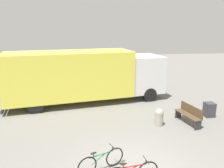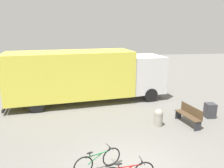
# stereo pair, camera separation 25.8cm
# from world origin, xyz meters

# --- Properties ---
(delivery_truck) EXTENTS (9.82, 3.94, 3.13)m
(delivery_truck) POSITION_xyz_m (-1.31, 7.20, 1.72)
(delivery_truck) COLOR #EAE04C
(delivery_truck) RESTS_ON ground
(park_bench) EXTENTS (0.70, 1.60, 0.89)m
(park_bench) POSITION_xyz_m (3.51, 3.26, 0.48)
(park_bench) COLOR brown
(park_bench) RESTS_ON ground
(bicycle_near) EXTENTS (1.54, 0.73, 0.74)m
(bicycle_near) POSITION_xyz_m (-0.99, 0.25, 0.35)
(bicycle_near) COLOR black
(bicycle_near) RESTS_ON ground
(bollard_near_bench) EXTENTS (0.41, 0.41, 0.84)m
(bollard_near_bench) POSITION_xyz_m (2.01, 3.24, 0.45)
(bollard_near_bench) COLOR #9E998C
(bollard_near_bench) RESTS_ON ground
(utility_box) EXTENTS (0.48, 0.47, 0.74)m
(utility_box) POSITION_xyz_m (4.95, 3.91, 0.37)
(utility_box) COLOR #38383D
(utility_box) RESTS_ON ground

